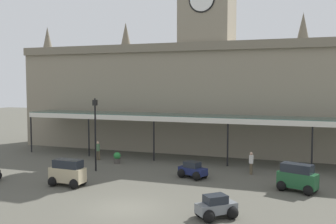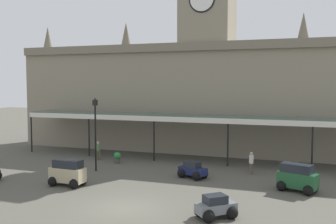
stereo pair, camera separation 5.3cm
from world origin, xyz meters
name	(u,v)px [view 2 (the right image)]	position (x,y,z in m)	size (l,w,h in m)	color
ground_plane	(125,208)	(0.00, 0.00, 0.00)	(140.00, 140.00, 0.00)	#4E4C42
station_building	(207,91)	(0.00, 18.89, 6.04)	(39.44, 5.64, 17.92)	gray
entrance_canopy	(194,117)	(0.00, 13.93, 3.87)	(32.74, 3.26, 4.01)	#38564C
car_navy_sedan	(193,171)	(1.64, 7.80, 0.50)	(2.23, 1.94, 1.19)	#19214C
car_beige_van	(68,174)	(-5.63, 2.97, 0.81)	(2.44, 1.67, 1.77)	tan
car_green_van	(297,179)	(8.83, 6.57, 0.81)	(2.58, 2.11, 1.77)	#1E512D
car_grey_sedan	(216,208)	(5.03, 0.14, 0.50)	(2.23, 2.20, 1.19)	slate
pedestrian_beside_cars	(98,150)	(-8.08, 11.33, 0.91)	(0.36, 0.34, 1.67)	brown
pedestrian_near_entrance	(251,162)	(5.47, 10.37, 0.91)	(0.34, 0.38, 1.67)	brown
victorian_lamppost	(95,127)	(-6.07, 7.44, 3.47)	(0.30, 0.30, 5.68)	black
planter_by_canopy	(117,158)	(-5.82, 10.59, 0.49)	(0.60, 0.60, 0.96)	#47423D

